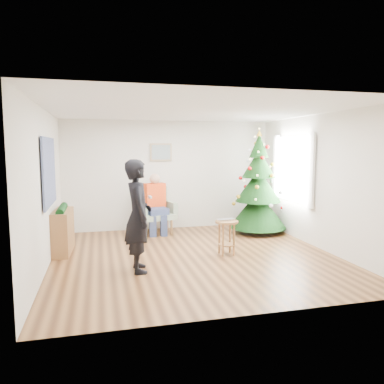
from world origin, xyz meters
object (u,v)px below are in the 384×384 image
object	(u,v)px
standing_man	(138,216)
christmas_tree	(258,187)
stool	(227,237)
armchair	(155,216)
console	(63,231)

from	to	relation	value
standing_man	christmas_tree	bearing A→B (deg)	-56.89
stool	standing_man	distance (m)	1.83
christmas_tree	standing_man	distance (m)	3.63
standing_man	armchair	bearing A→B (deg)	-15.89
stool	console	size ratio (longest dim) A/B	0.63
stool	standing_man	xyz separation A→B (m)	(-1.66, -0.53, 0.57)
standing_man	console	xyz separation A→B (m)	(-1.27, 1.41, -0.49)
christmas_tree	stool	xyz separation A→B (m)	(-1.30, -1.56, -0.74)
armchair	standing_man	distance (m)	2.76
armchair	console	bearing A→B (deg)	-159.46
stool	armchair	distance (m)	2.34
armchair	console	size ratio (longest dim) A/B	1.04
christmas_tree	stool	size ratio (longest dim) A/B	3.73
stool	armchair	bearing A→B (deg)	115.62
stool	standing_man	world-z (taller)	standing_man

